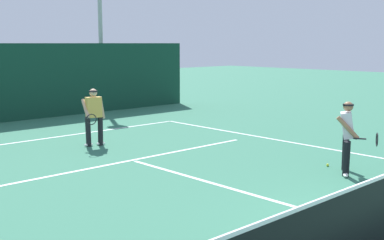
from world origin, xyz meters
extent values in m
cube|color=white|center=(0.00, 10.57, 0.00)|extent=(9.33, 0.10, 0.01)
cube|color=white|center=(0.00, 6.53, 0.00)|extent=(7.61, 0.10, 0.01)
cube|color=white|center=(0.00, 3.20, 0.00)|extent=(0.10, 6.40, 0.01)
cylinder|color=black|center=(2.97, 2.53, 0.40)|extent=(0.28, 0.25, 0.81)
cylinder|color=black|center=(2.42, 2.18, 0.40)|extent=(0.32, 0.27, 0.81)
ellipsoid|color=white|center=(2.97, 2.53, 0.04)|extent=(0.28, 0.23, 0.09)
ellipsoid|color=white|center=(2.42, 2.18, 0.04)|extent=(0.28, 0.23, 0.09)
cube|color=silver|center=(2.69, 2.35, 1.07)|extent=(0.51, 0.48, 0.59)
cylinder|color=#9E704C|center=(2.89, 2.47, 1.05)|extent=(0.22, 0.18, 0.62)
cylinder|color=#9E704C|center=(2.50, 2.23, 1.05)|extent=(0.34, 0.47, 0.50)
sphere|color=#9E704C|center=(2.69, 2.35, 1.48)|extent=(0.21, 0.21, 0.21)
cylinder|color=black|center=(2.69, 2.35, 1.51)|extent=(0.32, 0.32, 0.04)
cylinder|color=black|center=(2.59, 1.99, 0.84)|extent=(0.16, 0.24, 0.03)
torus|color=black|center=(2.77, 1.71, 0.84)|extent=(0.26, 0.18, 0.29)
cylinder|color=black|center=(0.45, 8.62, 0.40)|extent=(0.18, 0.17, 0.80)
cylinder|color=black|center=(0.11, 8.69, 0.40)|extent=(0.18, 0.17, 0.80)
ellipsoid|color=white|center=(0.45, 8.62, 0.04)|extent=(0.28, 0.16, 0.09)
ellipsoid|color=white|center=(0.11, 8.69, 0.04)|extent=(0.28, 0.16, 0.09)
cube|color=#E5B24C|center=(0.28, 8.65, 1.08)|extent=(0.45, 0.31, 0.56)
cylinder|color=tan|center=(0.51, 8.60, 1.05)|extent=(0.20, 0.13, 0.62)
cylinder|color=tan|center=(0.06, 8.70, 1.05)|extent=(0.20, 0.50, 0.51)
sphere|color=tan|center=(0.28, 8.65, 1.48)|extent=(0.21, 0.21, 0.21)
cylinder|color=black|center=(0.28, 8.65, 1.52)|extent=(0.28, 0.28, 0.04)
cylinder|color=black|center=(-0.05, 8.47, 0.84)|extent=(0.09, 0.26, 0.03)
torus|color=black|center=(-0.12, 8.14, 0.84)|extent=(0.29, 0.09, 0.29)
sphere|color=#D1E033|center=(2.95, 2.95, 0.03)|extent=(0.07, 0.07, 0.07)
cylinder|color=#9EA39E|center=(4.94, 15.44, 3.17)|extent=(0.18, 0.18, 6.34)
camera|label=1|loc=(-6.99, -3.10, 2.82)|focal=46.60mm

